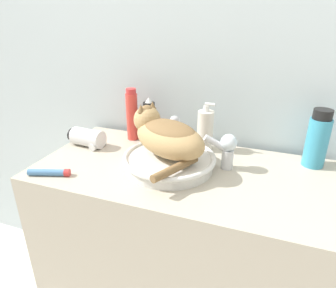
{
  "coord_description": "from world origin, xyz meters",
  "views": [
    {
      "loc": [
        0.29,
        -0.67,
        1.44
      ],
      "look_at": [
        -0.05,
        0.26,
        1.0
      ],
      "focal_mm": 32.0,
      "sensor_mm": 36.0,
      "label": 1
    }
  ],
  "objects_px": {
    "shampoo_bottle_tall": "(132,115)",
    "soap_pump_bottle": "(205,130)",
    "hairspray_can_black": "(149,121)",
    "cat": "(166,135)",
    "cream_tube": "(50,172)",
    "deodorant_stick": "(174,131)",
    "faucet": "(227,148)",
    "mouthwash_bottle": "(317,139)",
    "hair_dryer": "(88,138)"
  },
  "relations": [
    {
      "from": "shampoo_bottle_tall",
      "to": "soap_pump_bottle",
      "type": "xyz_separation_m",
      "value": [
        0.34,
        0.0,
        -0.03
      ]
    },
    {
      "from": "hairspray_can_black",
      "to": "soap_pump_bottle",
      "type": "distance_m",
      "value": 0.26
    },
    {
      "from": "cat",
      "to": "hairspray_can_black",
      "type": "height_order",
      "value": "cat"
    },
    {
      "from": "cat",
      "to": "cream_tube",
      "type": "bearing_deg",
      "value": 55.72
    },
    {
      "from": "cat",
      "to": "shampoo_bottle_tall",
      "type": "bearing_deg",
      "value": -14.26
    },
    {
      "from": "deodorant_stick",
      "to": "cream_tube",
      "type": "distance_m",
      "value": 0.53
    },
    {
      "from": "faucet",
      "to": "cream_tube",
      "type": "bearing_deg",
      "value": 6.34
    },
    {
      "from": "faucet",
      "to": "cream_tube",
      "type": "height_order",
      "value": "faucet"
    },
    {
      "from": "soap_pump_bottle",
      "to": "hairspray_can_black",
      "type": "bearing_deg",
      "value": 180.0
    },
    {
      "from": "deodorant_stick",
      "to": "hairspray_can_black",
      "type": "height_order",
      "value": "hairspray_can_black"
    },
    {
      "from": "cat",
      "to": "mouthwash_bottle",
      "type": "bearing_deg",
      "value": -132.97
    },
    {
      "from": "faucet",
      "to": "deodorant_stick",
      "type": "relative_size",
      "value": 1.02
    },
    {
      "from": "hairspray_can_black",
      "to": "cream_tube",
      "type": "relative_size",
      "value": 1.35
    },
    {
      "from": "hair_dryer",
      "to": "shampoo_bottle_tall",
      "type": "bearing_deg",
      "value": -132.41
    },
    {
      "from": "cream_tube",
      "to": "hairspray_can_black",
      "type": "bearing_deg",
      "value": 62.79
    },
    {
      "from": "mouthwash_bottle",
      "to": "hairspray_can_black",
      "type": "height_order",
      "value": "mouthwash_bottle"
    },
    {
      "from": "cat",
      "to": "mouthwash_bottle",
      "type": "distance_m",
      "value": 0.56
    },
    {
      "from": "cat",
      "to": "cream_tube",
      "type": "height_order",
      "value": "cat"
    },
    {
      "from": "faucet",
      "to": "mouthwash_bottle",
      "type": "xyz_separation_m",
      "value": [
        0.31,
        0.14,
        0.02
      ]
    },
    {
      "from": "shampoo_bottle_tall",
      "to": "hair_dryer",
      "type": "height_order",
      "value": "shampoo_bottle_tall"
    },
    {
      "from": "cream_tube",
      "to": "mouthwash_bottle",
      "type": "bearing_deg",
      "value": 24.85
    },
    {
      "from": "faucet",
      "to": "mouthwash_bottle",
      "type": "distance_m",
      "value": 0.34
    },
    {
      "from": "mouthwash_bottle",
      "to": "cream_tube",
      "type": "bearing_deg",
      "value": -155.15
    },
    {
      "from": "deodorant_stick",
      "to": "hair_dryer",
      "type": "bearing_deg",
      "value": -158.09
    },
    {
      "from": "hair_dryer",
      "to": "cat",
      "type": "bearing_deg",
      "value": 175.2
    },
    {
      "from": "shampoo_bottle_tall",
      "to": "mouthwash_bottle",
      "type": "bearing_deg",
      "value": -0.0
    },
    {
      "from": "faucet",
      "to": "cream_tube",
      "type": "distance_m",
      "value": 0.65
    },
    {
      "from": "shampoo_bottle_tall",
      "to": "hair_dryer",
      "type": "distance_m",
      "value": 0.22
    },
    {
      "from": "soap_pump_bottle",
      "to": "shampoo_bottle_tall",
      "type": "bearing_deg",
      "value": 180.0
    },
    {
      "from": "faucet",
      "to": "mouthwash_bottle",
      "type": "bearing_deg",
      "value": -174.55
    },
    {
      "from": "mouthwash_bottle",
      "to": "soap_pump_bottle",
      "type": "distance_m",
      "value": 0.43
    },
    {
      "from": "deodorant_stick",
      "to": "hair_dryer",
      "type": "height_order",
      "value": "deodorant_stick"
    },
    {
      "from": "deodorant_stick",
      "to": "hairspray_can_black",
      "type": "xyz_separation_m",
      "value": [
        -0.12,
        0.0,
        0.03
      ]
    },
    {
      "from": "deodorant_stick",
      "to": "hair_dryer",
      "type": "relative_size",
      "value": 0.81
    },
    {
      "from": "cat",
      "to": "hairspray_can_black",
      "type": "distance_m",
      "value": 0.26
    },
    {
      "from": "soap_pump_bottle",
      "to": "cream_tube",
      "type": "relative_size",
      "value": 1.36
    },
    {
      "from": "faucet",
      "to": "shampoo_bottle_tall",
      "type": "relative_size",
      "value": 0.58
    },
    {
      "from": "deodorant_stick",
      "to": "faucet",
      "type": "bearing_deg",
      "value": -29.09
    },
    {
      "from": "cat",
      "to": "faucet",
      "type": "relative_size",
      "value": 2.61
    },
    {
      "from": "hair_dryer",
      "to": "mouthwash_bottle",
      "type": "bearing_deg",
      "value": -167.07
    },
    {
      "from": "cat",
      "to": "soap_pump_bottle",
      "type": "distance_m",
      "value": 0.23
    },
    {
      "from": "hairspray_can_black",
      "to": "cream_tube",
      "type": "xyz_separation_m",
      "value": [
        -0.21,
        -0.41,
        -0.08
      ]
    },
    {
      "from": "cream_tube",
      "to": "hair_dryer",
      "type": "distance_m",
      "value": 0.27
    },
    {
      "from": "deodorant_stick",
      "to": "soap_pump_bottle",
      "type": "distance_m",
      "value": 0.14
    },
    {
      "from": "deodorant_stick",
      "to": "shampoo_bottle_tall",
      "type": "height_order",
      "value": "shampoo_bottle_tall"
    },
    {
      "from": "deodorant_stick",
      "to": "hairspray_can_black",
      "type": "bearing_deg",
      "value": 180.0
    },
    {
      "from": "mouthwash_bottle",
      "to": "shampoo_bottle_tall",
      "type": "height_order",
      "value": "shampoo_bottle_tall"
    },
    {
      "from": "hair_dryer",
      "to": "soap_pump_bottle",
      "type": "bearing_deg",
      "value": -159.71
    },
    {
      "from": "shampoo_bottle_tall",
      "to": "cream_tube",
      "type": "bearing_deg",
      "value": -107.35
    },
    {
      "from": "hairspray_can_black",
      "to": "deodorant_stick",
      "type": "bearing_deg",
      "value": -0.0
    }
  ]
}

